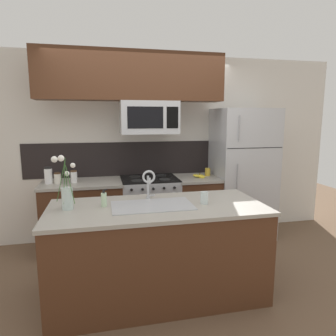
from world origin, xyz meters
The scene contains 20 objects.
ground_plane centered at (0.00, 0.00, 0.00)m, with size 10.00×10.00×0.00m, color brown.
rear_partition centered at (0.30, 1.28, 1.30)m, with size 5.20×0.10×2.60m, color silver.
splash_band centered at (0.00, 1.22, 1.15)m, with size 3.34×0.01×0.48m, color black.
back_counter_left centered at (-0.88, 0.90, 0.46)m, with size 1.03×0.65×0.91m.
back_counter_right centered at (0.67, 0.90, 0.46)m, with size 0.60×0.65×0.91m.
stove_range centered at (0.00, 0.90, 0.46)m, with size 0.76×0.64×0.93m.
microwave centered at (0.00, 0.88, 1.73)m, with size 0.74×0.40×0.42m.
upper_cabinet_band centered at (-0.22, 0.85, 2.24)m, with size 2.34×0.34×0.60m, color #4C2B19.
refrigerator centered at (1.37, 0.92, 0.93)m, with size 0.82×0.74×1.86m.
storage_jar_tall centered at (-1.28, 0.89, 1.02)m, with size 0.10×0.10×0.21m.
storage_jar_medium centered at (-1.18, 0.89, 0.98)m, with size 0.09×0.09×0.13m.
storage_jar_short centered at (-0.98, 0.88, 0.99)m, with size 0.08×0.08×0.16m.
banana_bunch centered at (0.69, 0.84, 0.93)m, with size 0.19×0.15×0.08m.
coffee_tin centered at (0.85, 0.95, 0.97)m, with size 0.08×0.08×0.11m, color gold.
island_counter centered at (-0.12, -0.35, 0.46)m, with size 2.03×0.90×0.91m.
kitchen_sink centered at (-0.17, -0.35, 0.84)m, with size 0.76×0.44×0.16m.
sink_faucet centered at (-0.17, -0.13, 1.11)m, with size 0.14×0.14×0.31m.
dish_soap_bottle centered at (-0.61, -0.27, 0.98)m, with size 0.06×0.05×0.16m.
drinking_glass centered at (0.33, -0.39, 0.97)m, with size 0.07×0.07×0.12m.
flower_vase centered at (-0.94, -0.29, 1.06)m, with size 0.22×0.16×0.50m.
Camera 1 is at (-0.61, -3.04, 1.73)m, focal length 32.00 mm.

